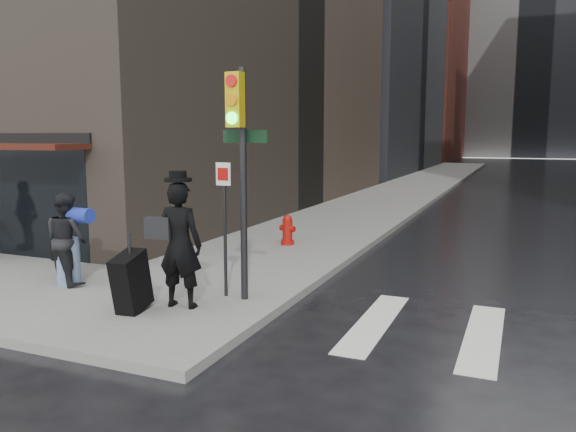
# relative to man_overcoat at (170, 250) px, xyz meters

# --- Properties ---
(ground) EXTENTS (140.00, 140.00, 0.00)m
(ground) POSITION_rel_man_overcoat_xyz_m (-0.44, -0.02, -1.08)
(ground) COLOR black
(ground) RESTS_ON ground
(sidewalk_left) EXTENTS (4.00, 50.00, 0.15)m
(sidewalk_left) POSITION_rel_man_overcoat_xyz_m (-0.44, 26.98, -1.01)
(sidewalk_left) COLOR slate
(sidewalk_left) RESTS_ON ground
(bldg_left_far) EXTENTS (22.00, 20.00, 26.00)m
(bldg_left_far) POSITION_rel_man_overcoat_xyz_m (-13.44, 61.98, 11.92)
(bldg_left_far) COLOR #55241D
(bldg_left_far) RESTS_ON ground
(bldg_distant) EXTENTS (40.00, 12.00, 32.00)m
(bldg_distant) POSITION_rel_man_overcoat_xyz_m (5.56, 77.98, 14.92)
(bldg_distant) COLOR slate
(bldg_distant) RESTS_ON ground
(man_overcoat) EXTENTS (1.15, 1.23, 2.22)m
(man_overcoat) POSITION_rel_man_overcoat_xyz_m (0.00, 0.00, 0.00)
(man_overcoat) COLOR black
(man_overcoat) RESTS_ON ground
(man_jeans) EXTENTS (1.19, 0.87, 1.69)m
(man_jeans) POSITION_rel_man_overcoat_xyz_m (-2.59, 0.50, -0.09)
(man_jeans) COLOR black
(man_jeans) RESTS_ON ground
(traffic_light) EXTENTS (0.95, 0.48, 3.80)m
(traffic_light) POSITION_rel_man_overcoat_xyz_m (0.81, 0.81, 1.52)
(traffic_light) COLOR black
(traffic_light) RESTS_ON ground
(fire_hydrant) EXTENTS (0.44, 0.33, 0.76)m
(fire_hydrant) POSITION_rel_man_overcoat_xyz_m (-0.33, 5.56, -0.60)
(fire_hydrant) COLOR #9C1009
(fire_hydrant) RESTS_ON ground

